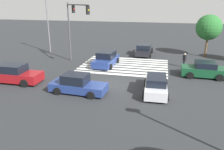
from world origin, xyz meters
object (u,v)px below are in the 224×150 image
car_1 (106,59)px  street_light_pole_a (48,20)px  traffic_signal_mast (74,21)px  car_0 (78,85)px  car_3 (14,74)px  car_4 (156,85)px  car_5 (204,70)px  car_2 (144,50)px  tree_corner_c (209,27)px  pedestrian (184,60)px

car_1 → street_light_pole_a: 11.37m
traffic_signal_mast → car_0: traffic_signal_mast is taller
car_3 → street_light_pole_a: (2.87, -11.96, 3.79)m
car_4 → car_5: size_ratio=1.06×
car_2 → tree_corner_c: tree_corner_c is taller
pedestrian → tree_corner_c: tree_corner_c is taller
car_4 → pedestrian: size_ratio=2.77×
car_0 → car_5: (-10.53, -6.50, 0.02)m
traffic_signal_mast → street_light_pole_a: street_light_pole_a is taller
car_5 → tree_corner_c: (-1.47, -8.72, 3.16)m
car_2 → car_5: size_ratio=1.10×
street_light_pole_a → tree_corner_c: size_ratio=1.38×
traffic_signal_mast → street_light_pole_a: bearing=-173.3°
car_3 → tree_corner_c: 23.59m
car_0 → tree_corner_c: (-11.99, -15.21, 3.18)m
car_4 → tree_corner_c: 15.35m
car_1 → pedestrian: bearing=102.4°
pedestrian → traffic_signal_mast: bearing=-41.1°
traffic_signal_mast → car_2: bearing=85.1°
traffic_signal_mast → car_0: 9.96m
car_4 → tree_corner_c: size_ratio=0.82×
street_light_pole_a → car_0: bearing=126.1°
car_0 → street_light_pole_a: bearing=129.3°
traffic_signal_mast → tree_corner_c: (-15.55, -6.93, -1.06)m
car_0 → car_1: (-0.21, -8.17, 0.07)m
car_3 → car_0: bearing=-9.2°
car_2 → car_4: size_ratio=1.04×
car_0 → car_4: car_0 is taller
traffic_signal_mast → car_4: size_ratio=1.55×
car_5 → tree_corner_c: tree_corner_c is taller
car_4 → car_5: bearing=-43.0°
car_1 → car_2: size_ratio=0.98×
traffic_signal_mast → car_0: size_ratio=1.49×
car_5 → street_light_pole_a: 21.28m
car_4 → car_5: car_5 is taller
car_0 → car_5: bearing=34.8°
car_3 → tree_corner_c: (-18.53, -14.28, 3.09)m
car_5 → street_light_pole_a: (19.93, -6.40, 3.86)m
pedestrian → street_light_pole_a: 18.98m
car_1 → tree_corner_c: tree_corner_c is taller
car_2 → car_1: bearing=151.5°
car_1 → car_5: size_ratio=1.07×
car_4 → street_light_pole_a: size_ratio=0.59×
car_0 → tree_corner_c: 19.63m
car_4 → pedestrian: bearing=-21.3°
car_1 → street_light_pole_a: street_light_pole_a is taller
car_3 → car_5: bearing=17.0°
pedestrian → street_light_pole_a: size_ratio=0.21×
traffic_signal_mast → car_4: 12.64m
car_2 → car_5: bearing=-139.1°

